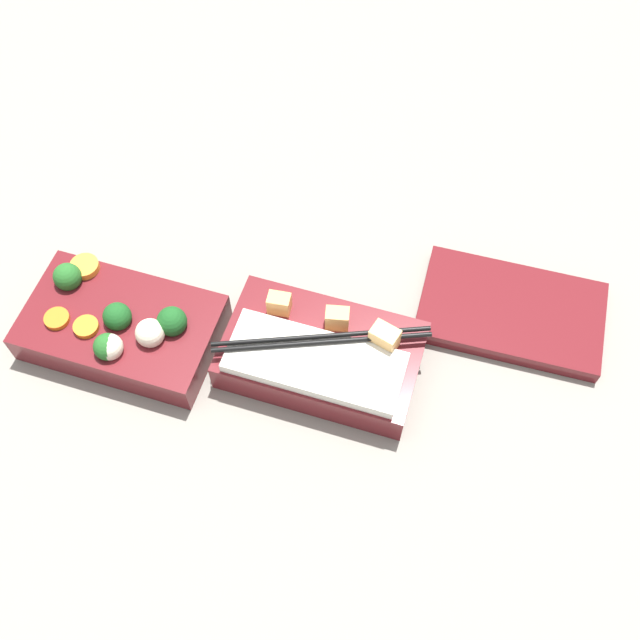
{
  "coord_description": "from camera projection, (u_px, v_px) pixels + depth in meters",
  "views": [
    {
      "loc": [
        0.23,
        -0.33,
        0.72
      ],
      "look_at": [
        0.11,
        0.05,
        0.04
      ],
      "focal_mm": 42.0,
      "sensor_mm": 36.0,
      "label": 1
    }
  ],
  "objects": [
    {
      "name": "bento_lid",
      "position": [
        511.0,
        312.0,
        0.83
      ],
      "size": [
        0.2,
        0.13,
        0.02
      ],
      "primitive_type": "cube",
      "rotation": [
        0.0,
        0.0,
        0.03
      ],
      "color": "maroon",
      "rests_on": "ground_plane"
    },
    {
      "name": "bento_tray_vegetable",
      "position": [
        122.0,
        326.0,
        0.81
      ],
      "size": [
        0.21,
        0.13,
        0.06
      ],
      "color": "maroon",
      "rests_on": "ground_plane"
    },
    {
      "name": "ground_plane",
      "position": [
        213.0,
        353.0,
        0.82
      ],
      "size": [
        3.0,
        3.0,
        0.0
      ],
      "primitive_type": "plane",
      "color": "gray"
    },
    {
      "name": "bento_tray_rice",
      "position": [
        321.0,
        355.0,
        0.79
      ],
      "size": [
        0.21,
        0.12,
        0.07
      ],
      "color": "maroon",
      "rests_on": "ground_plane"
    }
  ]
}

